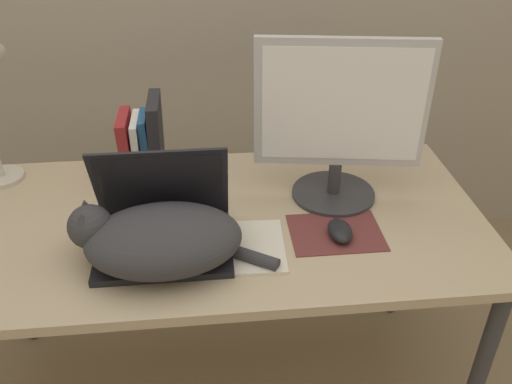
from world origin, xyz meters
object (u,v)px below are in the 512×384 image
Objects in this scene: laptop at (164,227)px; notepad at (252,246)px; computer_mouse at (340,231)px; cat at (159,239)px; external_monitor at (340,121)px; book_row at (144,143)px.

laptop reaches higher than notepad.
computer_mouse is (0.45, -0.02, -0.03)m from laptop.
cat is at bearing -170.60° from notepad.
external_monitor reaches higher than book_row.
external_monitor is 2.10× the size of notepad.
book_row is at bearing 98.07° from cat.
computer_mouse is (-0.03, -0.20, -0.22)m from external_monitor.
book_row is at bearing 125.81° from notepad.
laptop is at bearing -159.53° from external_monitor.
laptop is at bearing 84.76° from cat.
external_monitor reaches higher than cat.
cat is 2.02× the size of book_row.
external_monitor reaches higher than computer_mouse.
cat is at bearing -151.99° from external_monitor.
cat is 2.26× the size of notepad.
external_monitor is 0.41m from notepad.
laptop reaches higher than computer_mouse.
book_row is at bearing 144.13° from computer_mouse.
cat is 0.24m from notepad.
cat is 0.44m from book_row.
external_monitor is at bearing 20.47° from laptop.
notepad is at bearing -139.60° from external_monitor.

